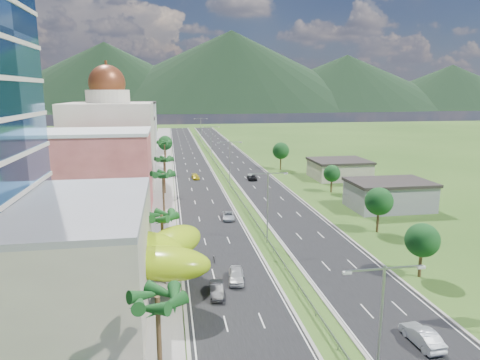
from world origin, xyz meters
TOP-DOWN VIEW (x-y plane):
  - ground at (0.00, 0.00)m, footprint 500.00×500.00m
  - road_left at (-7.50, 90.00)m, footprint 11.00×260.00m
  - road_right at (7.50, 90.00)m, footprint 11.00×260.00m
  - sidewalk_left at (-17.00, 90.00)m, footprint 7.00×260.00m
  - median_guardrail at (0.00, 71.99)m, footprint 0.10×216.06m
  - streetlight_median_a at (0.00, -25.00)m, footprint 6.04×0.25m
  - streetlight_median_b at (0.00, 10.00)m, footprint 6.04×0.25m
  - streetlight_median_c at (0.00, 50.00)m, footprint 6.04×0.25m
  - streetlight_median_d at (0.00, 95.00)m, footprint 6.04×0.25m
  - streetlight_median_e at (0.00, 140.00)m, footprint 6.04×0.25m
  - lime_canopy at (-20.00, -4.00)m, footprint 18.00×15.00m
  - pink_shophouse at (-28.00, 32.00)m, footprint 20.00×15.00m
  - domed_building at (-28.00, 55.00)m, footprint 20.00×20.00m
  - midrise_grey at (-27.00, 80.00)m, footprint 16.00×15.00m
  - midrise_beige at (-27.00, 102.00)m, footprint 16.00×15.00m
  - midrise_white at (-27.00, 125.00)m, footprint 16.00×15.00m
  - shed_near at (28.00, 25.00)m, footprint 15.00×10.00m
  - shed_far at (30.00, 55.00)m, footprint 14.00×12.00m
  - palm_tree_a at (-15.50, -22.00)m, footprint 3.60×3.60m
  - palm_tree_b at (-15.50, 2.00)m, footprint 3.60×3.60m
  - palm_tree_c at (-15.50, 22.00)m, footprint 3.60×3.60m
  - palm_tree_d at (-15.50, 45.00)m, footprint 3.60×3.60m
  - palm_tree_e at (-15.50, 70.00)m, footprint 3.60×3.60m
  - leafy_tree_lfar at (-15.50, 95.00)m, footprint 4.90×4.90m
  - leafy_tree_ra at (16.00, -5.00)m, footprint 4.20×4.20m
  - leafy_tree_rb at (19.00, 12.00)m, footprint 4.55×4.55m
  - leafy_tree_rc at (22.00, 40.00)m, footprint 3.85×3.85m
  - leafy_tree_rd at (18.00, 70.00)m, footprint 4.90×4.90m
  - mountain_ridge at (60.00, 450.00)m, footprint 860.00×140.00m
  - car_white_near_left at (-6.81, -2.64)m, footprint 2.44×4.77m
  - car_dark_left at (-9.56, -5.91)m, footprint 1.76×4.35m
  - car_silver_mid_left at (-4.18, 23.02)m, footprint 2.49×4.74m
  - car_yellow_far_left at (-7.69, 60.05)m, footprint 2.15×4.39m
  - car_silver_right at (7.85, -18.44)m, footprint 1.98×4.98m
  - car_dark_far_right at (6.82, 56.86)m, footprint 2.57×5.01m
  - motorcycle at (-8.77, 4.07)m, footprint 0.59×1.73m

SIDE VIEW (x-z plane):
  - ground at x=0.00m, z-range 0.00..0.00m
  - mountain_ridge at x=60.00m, z-range -45.00..45.00m
  - road_left at x=-7.50m, z-range 0.00..0.04m
  - road_right at x=7.50m, z-range 0.00..0.04m
  - sidewalk_left at x=-17.00m, z-range 0.00..0.12m
  - motorcycle at x=-8.77m, z-range 0.04..1.14m
  - median_guardrail at x=0.00m, z-range 0.24..1.00m
  - car_yellow_far_left at x=-7.69m, z-range 0.04..1.27m
  - car_silver_mid_left at x=-4.18m, z-range 0.04..1.31m
  - car_dark_far_right at x=6.82m, z-range 0.04..1.39m
  - car_dark_left at x=-9.56m, z-range 0.04..1.45m
  - car_white_near_left at x=-6.81m, z-range 0.04..1.60m
  - car_silver_right at x=7.85m, z-range 0.04..1.65m
  - shed_far at x=30.00m, z-range 0.00..4.40m
  - shed_near at x=28.00m, z-range 0.00..5.00m
  - leafy_tree_rc at x=22.00m, z-range 1.21..7.54m
  - leafy_tree_ra at x=16.00m, z-range 1.33..8.23m
  - lime_canopy at x=-20.00m, z-range 1.29..8.69m
  - leafy_tree_rb at x=19.00m, z-range 1.44..8.92m
  - leafy_tree_lfar at x=-15.50m, z-range 1.55..9.60m
  - leafy_tree_rd at x=18.00m, z-range 1.55..9.60m
  - midrise_beige at x=-27.00m, z-range 0.00..13.00m
  - streetlight_median_a at x=0.00m, z-range 1.25..12.25m
  - streetlight_median_b at x=0.00m, z-range 1.25..12.25m
  - streetlight_median_c at x=0.00m, z-range 1.25..12.25m
  - streetlight_median_d at x=0.00m, z-range 1.25..12.25m
  - streetlight_median_e at x=0.00m, z-range 1.25..12.25m
  - palm_tree_b at x=-15.50m, z-range 3.01..11.11m
  - pink_shophouse at x=-28.00m, z-range 0.00..15.00m
  - palm_tree_d at x=-15.50m, z-range 3.24..11.84m
  - midrise_grey at x=-27.00m, z-range 0.00..16.00m
  - palm_tree_a at x=-15.50m, z-range 3.47..12.57m
  - palm_tree_e at x=-15.50m, z-range 3.61..13.01m
  - palm_tree_c at x=-15.50m, z-range 3.70..13.30m
  - midrise_white at x=-27.00m, z-range 0.00..18.00m
  - domed_building at x=-28.00m, z-range -3.00..25.70m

